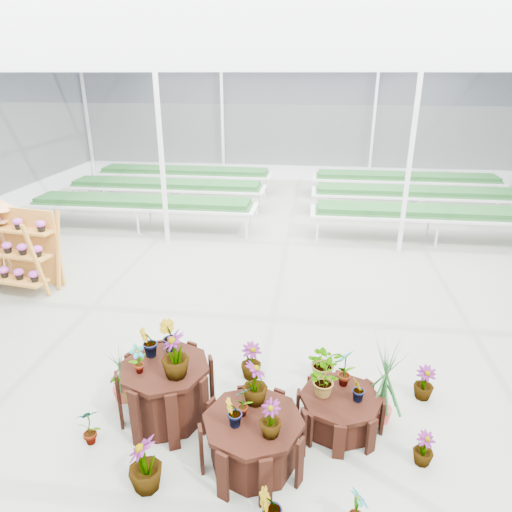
# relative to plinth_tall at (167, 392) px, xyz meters

# --- Properties ---
(ground_plane) EXTENTS (24.00, 24.00, 0.00)m
(ground_plane) POSITION_rel_plinth_tall_xyz_m (0.94, 2.48, -0.40)
(ground_plane) COLOR gray
(ground_plane) RESTS_ON ground
(greenhouse_shell) EXTENTS (18.00, 24.00, 4.50)m
(greenhouse_shell) POSITION_rel_plinth_tall_xyz_m (0.94, 2.48, 1.85)
(greenhouse_shell) COLOR white
(greenhouse_shell) RESTS_ON ground
(steel_frame) EXTENTS (18.00, 24.00, 4.50)m
(steel_frame) POSITION_rel_plinth_tall_xyz_m (0.94, 2.48, 1.85)
(steel_frame) COLOR silver
(steel_frame) RESTS_ON ground
(nursery_benches) EXTENTS (16.00, 7.00, 0.84)m
(nursery_benches) POSITION_rel_plinth_tall_xyz_m (0.94, 9.68, 0.02)
(nursery_benches) COLOR silver
(nursery_benches) RESTS_ON ground
(plinth_tall) EXTENTS (1.51, 1.51, 0.80)m
(plinth_tall) POSITION_rel_plinth_tall_xyz_m (0.00, 0.00, 0.00)
(plinth_tall) COLOR black
(plinth_tall) RESTS_ON ground
(plinth_mid) EXTENTS (1.52, 1.52, 0.62)m
(plinth_mid) POSITION_rel_plinth_tall_xyz_m (1.20, -0.60, -0.09)
(plinth_mid) COLOR black
(plinth_mid) RESTS_ON ground
(plinth_low) EXTENTS (1.10, 1.10, 0.47)m
(plinth_low) POSITION_rel_plinth_tall_xyz_m (2.20, 0.10, -0.16)
(plinth_low) COLOR black
(plinth_low) RESTS_ON ground
(shelf_rack) EXTENTS (1.65, 1.04, 1.64)m
(shelf_rack) POSITION_rel_plinth_tall_xyz_m (-4.16, 3.32, 0.42)
(shelf_rack) COLOR #B87528
(shelf_rack) RESTS_ON ground
(bird_table) EXTENTS (0.57, 0.57, 1.86)m
(bird_table) POSITION_rel_plinth_tall_xyz_m (-4.68, 3.72, 0.53)
(bird_table) COLOR tan
(bird_table) RESTS_ON ground
(nursery_plants) EXTENTS (4.48, 2.86, 1.40)m
(nursery_plants) POSITION_rel_plinth_tall_xyz_m (1.02, 0.14, 0.12)
(nursery_plants) COLOR #1B481E
(nursery_plants) RESTS_ON ground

